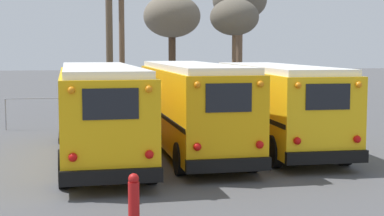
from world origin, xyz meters
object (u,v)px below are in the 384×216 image
school_bus_0 (99,109)px  school_bus_2 (276,103)px  utility_pole (109,38)px  bare_tree_2 (234,18)px  school_bus_1 (192,105)px  bare_tree_3 (240,2)px  bare_tree_1 (172,18)px  fire_hydrant (134,197)px

school_bus_0 → school_bus_2: bearing=10.3°
utility_pole → bare_tree_2: 7.10m
school_bus_1 → school_bus_2: (3.19, 0.45, -0.03)m
school_bus_1 → bare_tree_3: bearing=70.2°
bare_tree_3 → school_bus_0: bearing=-117.7°
school_bus_1 → utility_pole: 9.33m
school_bus_1 → utility_pole: (-2.49, 8.65, 2.47)m
bare_tree_2 → bare_tree_3: 6.77m
utility_pole → bare_tree_3: size_ratio=1.01×
utility_pole → bare_tree_3: 12.30m
bare_tree_1 → utility_pole: bearing=-124.0°
utility_pole → fire_hydrant: 16.95m
utility_pole → bare_tree_3: utility_pole is taller
fire_hydrant → school_bus_1: bearing=71.5°
school_bus_0 → fire_hydrant: school_bus_0 is taller
fire_hydrant → bare_tree_2: bearing=69.8°
school_bus_1 → utility_pole: size_ratio=1.23×
school_bus_1 → bare_tree_3: (6.16, 17.06, 4.92)m
school_bus_2 → bare_tree_3: bearing=79.9°
bare_tree_1 → fire_hydrant: 23.16m
bare_tree_1 → fire_hydrant: bare_tree_1 is taller
fire_hydrant → bare_tree_3: bearing=70.6°
school_bus_0 → bare_tree_3: size_ratio=1.31×
utility_pole → bare_tree_1: bearing=56.0°
bare_tree_1 → fire_hydrant: bearing=-100.2°
school_bus_0 → school_bus_1: school_bus_1 is taller
bare_tree_3 → fire_hydrant: bare_tree_3 is taller
school_bus_0 → bare_tree_1: size_ratio=1.55×
bare_tree_2 → fire_hydrant: size_ratio=6.08×
school_bus_2 → school_bus_0: bearing=-169.7°
school_bus_2 → school_bus_1: bearing=-172.0°
utility_pole → bare_tree_1: size_ratio=1.19×
school_bus_2 → bare_tree_1: 14.54m
fire_hydrant → bare_tree_1: bearing=79.8°
bare_tree_1 → bare_tree_2: (2.84, -3.66, -0.19)m
school_bus_0 → utility_pole: 9.71m
utility_pole → bare_tree_3: bearing=44.2°
school_bus_2 → utility_pole: utility_pole is taller
bare_tree_1 → fire_hydrant: size_ratio=6.55×
utility_pole → fire_hydrant: size_ratio=7.81×
school_bus_2 → bare_tree_3: (2.97, 16.61, 4.95)m
school_bus_2 → fire_hydrant: (-5.83, -8.35, -1.13)m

